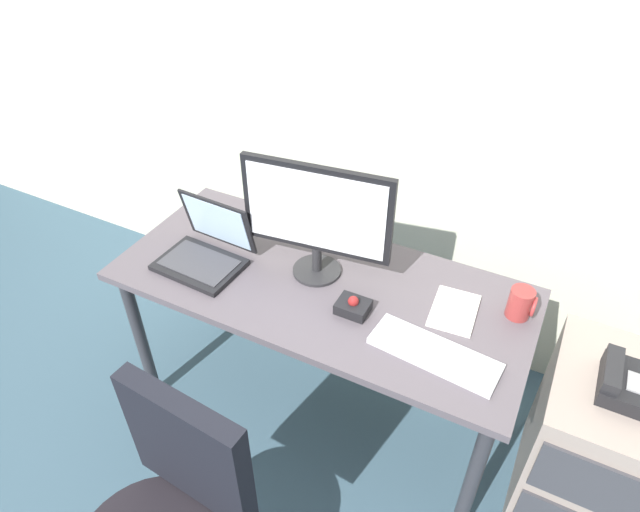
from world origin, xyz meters
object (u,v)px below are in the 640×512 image
object	(u,v)px
file_cabinet	(594,447)
keyboard	(434,353)
monitor_main	(316,215)
laptop	(206,249)
coffee_mug	(521,303)
paper_notepad	(454,311)
trackball_mouse	(353,306)
desk_phone	(627,383)

from	to	relation	value
file_cabinet	keyboard	size ratio (longest dim) A/B	1.58
monitor_main	laptop	bearing A→B (deg)	-162.44
coffee_mug	file_cabinet	bearing A→B (deg)	-13.32
monitor_main	laptop	xyz separation A→B (m)	(-0.40, -0.13, -0.20)
coffee_mug	paper_notepad	world-z (taller)	coffee_mug
file_cabinet	paper_notepad	distance (m)	0.70
monitor_main	paper_notepad	size ratio (longest dim) A/B	2.59
monitor_main	trackball_mouse	distance (m)	0.34
trackball_mouse	paper_notepad	world-z (taller)	trackball_mouse
coffee_mug	paper_notepad	xyz separation A→B (m)	(-0.20, -0.08, -0.05)
file_cabinet	monitor_main	size ratio (longest dim) A/B	1.23
paper_notepad	desk_phone	bearing A→B (deg)	-2.25
monitor_main	trackball_mouse	world-z (taller)	monitor_main
desk_phone	keyboard	world-z (taller)	keyboard
file_cabinet	paper_notepad	size ratio (longest dim) A/B	3.20
laptop	monitor_main	bearing A→B (deg)	17.56
desk_phone	keyboard	bearing A→B (deg)	-160.41
coffee_mug	desk_phone	bearing A→B (deg)	-16.04
file_cabinet	keyboard	bearing A→B (deg)	-159.21
trackball_mouse	paper_notepad	distance (m)	0.35
coffee_mug	paper_notepad	bearing A→B (deg)	-157.37
laptop	coffee_mug	distance (m)	1.14
desk_phone	monitor_main	bearing A→B (deg)	-179.74
keyboard	paper_notepad	xyz separation A→B (m)	(-0.00, 0.22, -0.01)
desk_phone	paper_notepad	bearing A→B (deg)	177.75
monitor_main	keyboard	world-z (taller)	monitor_main
keyboard	coffee_mug	xyz separation A→B (m)	(0.20, 0.30, 0.04)
keyboard	coffee_mug	size ratio (longest dim) A/B	3.81
monitor_main	paper_notepad	distance (m)	0.57
trackball_mouse	coffee_mug	bearing A→B (deg)	25.05
trackball_mouse	monitor_main	bearing A→B (deg)	148.17
file_cabinet	paper_notepad	xyz separation A→B (m)	(-0.57, 0.01, 0.41)
keyboard	paper_notepad	bearing A→B (deg)	90.08
desk_phone	laptop	world-z (taller)	laptop
trackball_mouse	paper_notepad	bearing A→B (deg)	26.54
laptop	keyboard	bearing A→B (deg)	-4.15
monitor_main	keyboard	xyz separation A→B (m)	(0.52, -0.19, -0.24)
laptop	trackball_mouse	xyz separation A→B (m)	(0.61, -0.00, -0.03)
monitor_main	file_cabinet	bearing A→B (deg)	1.13
desk_phone	trackball_mouse	world-z (taller)	trackball_mouse
desk_phone	paper_notepad	world-z (taller)	desk_phone
laptop	trackball_mouse	world-z (taller)	laptop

